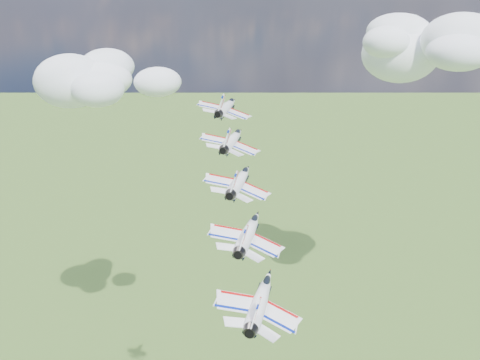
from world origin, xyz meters
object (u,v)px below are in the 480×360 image
Objects in this scene: jet_1 at (233,139)px; jet_3 at (249,231)px; jet_4 at (261,298)px; jet_0 at (227,106)px; jet_2 at (240,180)px.

jet_1 is 1.00× the size of jet_3.
jet_3 is 12.42m from jet_4.
jet_0 is at bearing 108.62° from jet_3.
jet_1 is at bearing -71.38° from jet_0.
jet_0 is at bearing 108.62° from jet_4.
jet_1 is 12.42m from jet_2.
jet_0 is 1.00× the size of jet_4.
jet_0 is 1.00× the size of jet_1.
jet_0 reaches higher than jet_2.
jet_1 is at bearing 108.62° from jet_4.
jet_1 is 1.00× the size of jet_2.
jet_2 is (7.85, -8.99, -3.45)m from jet_1.
jet_1 reaches higher than jet_3.
jet_4 is at bearing -71.38° from jet_0.
jet_0 is 24.84m from jet_2.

